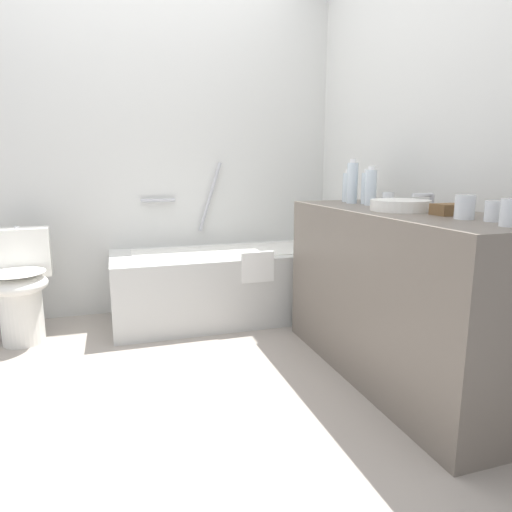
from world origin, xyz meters
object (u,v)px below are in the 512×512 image
Objects in this scene: toilet at (20,285)px; water_bottle_1 at (371,187)px; water_bottle_3 at (352,183)px; drinking_glass_0 at (493,211)px; water_bottle_2 at (348,187)px; drinking_glass_1 at (465,207)px; sink_faucet at (429,202)px; drinking_glass_3 at (388,199)px; amenity_basket at (449,209)px; water_bottle_0 at (367,188)px; bathtub at (228,281)px; sink_basin at (400,205)px; drinking_glass_2 at (509,213)px.

toilet is 3.27× the size of water_bottle_1.
water_bottle_3 reaches higher than drinking_glass_0.
toilet is 2.61m from drinking_glass_0.
water_bottle_2 reaches higher than drinking_glass_1.
water_bottle_2 is 1.08m from drinking_glass_0.
water_bottle_3 reaches higher than sink_faucet.
amenity_basket is at bearing -89.49° from drinking_glass_3.
drinking_glass_1 is (-0.03, -0.80, -0.04)m from water_bottle_0.
water_bottle_0 is 0.20m from drinking_glass_3.
water_bottle_1 is at bearing -54.47° from bathtub.
drinking_glass_0 is 0.58× the size of amenity_basket.
drinking_glass_1 is at bearing -88.07° from water_bottle_3.
bathtub is at bearing 129.81° from water_bottle_0.
water_bottle_1 reaches higher than sink_faucet.
sink_basin is 0.24m from drinking_glass_3.
sink_faucet is at bearing 70.95° from amenity_basket.
drinking_glass_3 is (0.05, -0.10, -0.06)m from water_bottle_1.
sink_faucet is 0.50m from drinking_glass_0.
drinking_glass_0 is at bearing -90.45° from drinking_glass_3.
water_bottle_2 is 1.40× the size of amenity_basket.
water_bottle_3 is 0.73m from amenity_basket.
drinking_glass_1 is at bearing -109.19° from sink_faucet.
bathtub is at bearing 116.03° from sink_basin.
water_bottle_3 reaches higher than amenity_basket.
water_bottle_1 is 0.26m from water_bottle_2.
drinking_glass_2 is at bearing 43.97° from toilet.
water_bottle_0 reaches higher than sink_basin.
water_bottle_1 is 0.16m from water_bottle_3.
sink_faucet is (0.17, 0.00, 0.01)m from sink_basin.
toilet is 2.47× the size of sink_basin.
toilet is 2.25m from drinking_glass_3.
water_bottle_2 is (-0.13, 0.58, 0.05)m from sink_faucet.
bathtub is 1.90m from drinking_glass_0.
water_bottle_2 is (0.04, 0.58, 0.06)m from sink_basin.
sink_basin is 0.26m from amenity_basket.
toilet is 9.07× the size of drinking_glass_3.
drinking_glass_1 is 0.24m from drinking_glass_2.
drinking_glass_3 is (1.99, -0.89, 0.55)m from toilet.
water_bottle_3 is at bearing 94.18° from drinking_glass_0.
water_bottle_0 reaches higher than sink_faucet.
sink_basin is 2.90× the size of drinking_glass_1.
bathtub is 16.25× the size of drinking_glass_2.
drinking_glass_1 reaches higher than drinking_glass_0.
bathtub is 6.32× the size of water_bottle_3.
drinking_glass_0 is (0.07, -0.97, -0.08)m from water_bottle_3.
drinking_glass_3 is 0.47m from amenity_basket.
bathtub is 1.21m from water_bottle_0.
bathtub is 1.53m from sink_faucet.
water_bottle_2 reaches higher than amenity_basket.
sink_faucet is 1.88× the size of drinking_glass_0.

